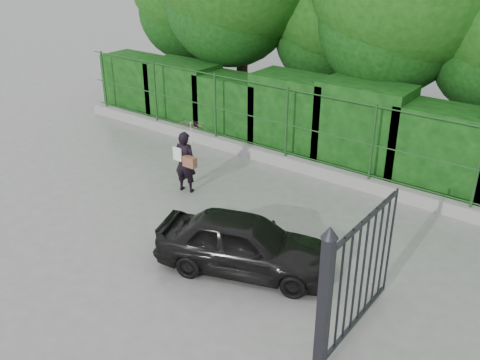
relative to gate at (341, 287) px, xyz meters
The scene contains 7 objects.
ground 4.81m from the gate, behind, with size 80.00×80.00×0.00m, color gray.
kerb 7.04m from the gate, 131.36° to the left, with size 14.00×0.25×0.30m, color #9E9E99.
fence 6.82m from the gate, 129.97° to the left, with size 14.13×0.06×1.80m.
hedge 7.58m from the gate, 124.82° to the left, with size 14.20×1.20×2.28m.
gate is the anchor object (origin of this frame).
woman 5.86m from the gate, 152.58° to the left, with size 0.88×0.87×1.73m.
car 2.59m from the gate, 158.21° to the left, with size 1.27×3.15×1.07m, color black.
Camera 1 is at (7.07, -6.29, 5.62)m, focal length 40.00 mm.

